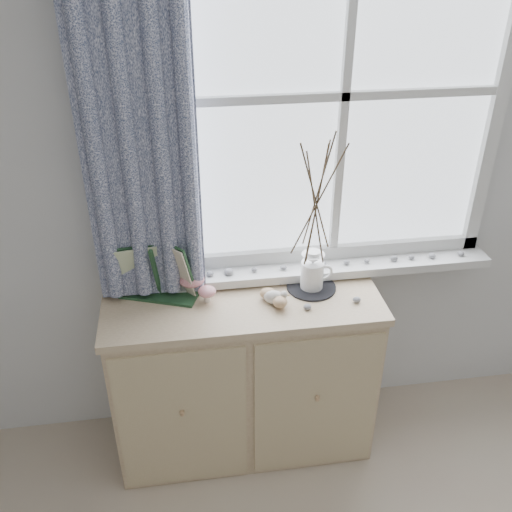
# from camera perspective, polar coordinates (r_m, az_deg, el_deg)

# --- Properties ---
(sideboard) EXTENTS (1.20, 0.45, 0.85)m
(sideboard) POSITION_cam_1_polar(r_m,az_deg,el_deg) (2.71, -1.21, -11.91)
(sideboard) COLOR beige
(sideboard) RESTS_ON ground
(botanical_book) EXTENTS (0.41, 0.26, 0.27)m
(botanical_book) POSITION_cam_1_polar(r_m,az_deg,el_deg) (2.41, -9.99, -1.83)
(botanical_book) COLOR #1F4225
(botanical_book) RESTS_ON sideboard
(toadstool_cluster) EXTENTS (0.16, 0.17, 0.11)m
(toadstool_cluster) POSITION_cam_1_polar(r_m,az_deg,el_deg) (2.46, -6.08, -2.67)
(toadstool_cluster) COLOR white
(toadstool_cluster) RESTS_ON sideboard
(wooden_eggs) EXTENTS (0.10, 0.12, 0.08)m
(wooden_eggs) POSITION_cam_1_polar(r_m,az_deg,el_deg) (2.42, 1.81, -4.19)
(wooden_eggs) COLOR tan
(wooden_eggs) RESTS_ON sideboard
(songbird_figurine) EXTENTS (0.14, 0.11, 0.07)m
(songbird_figurine) POSITION_cam_1_polar(r_m,az_deg,el_deg) (2.42, 1.88, -4.09)
(songbird_figurine) COLOR white
(songbird_figurine) RESTS_ON sideboard
(crocheted_doily) EXTENTS (0.22, 0.22, 0.01)m
(crocheted_doily) POSITION_cam_1_polar(r_m,az_deg,el_deg) (2.54, 5.55, -3.11)
(crocheted_doily) COLOR black
(crocheted_doily) RESTS_ON sideboard
(twig_pitcher) EXTENTS (0.30, 0.30, 0.76)m
(twig_pitcher) POSITION_cam_1_polar(r_m,az_deg,el_deg) (2.33, 6.08, 5.78)
(twig_pitcher) COLOR white
(twig_pitcher) RESTS_ON crocheted_doily
(sideboard_pebbles) EXTENTS (0.33, 0.23, 0.02)m
(sideboard_pebbles) POSITION_cam_1_polar(r_m,az_deg,el_deg) (2.49, 5.68, -3.74)
(sideboard_pebbles) COLOR gray
(sideboard_pebbles) RESTS_ON sideboard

